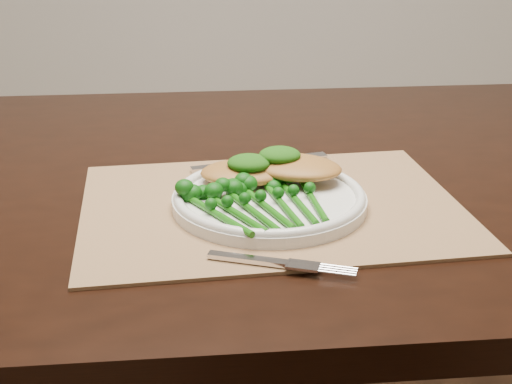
{
  "coord_description": "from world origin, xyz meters",
  "views": [
    {
      "loc": [
        0.06,
        -0.94,
        1.11
      ],
      "look_at": [
        0.06,
        -0.14,
        0.78
      ],
      "focal_mm": 50.0,
      "sensor_mm": 36.0,
      "label": 1
    }
  ],
  "objects_px": {
    "dinner_plate": "(269,198)",
    "chicken_fillet_left": "(247,172)",
    "dining_table": "(236,381)",
    "broccolini_bundle": "(268,208)",
    "placemat": "(271,206)"
  },
  "relations": [
    {
      "from": "placemat",
      "to": "chicken_fillet_left",
      "type": "relative_size",
      "value": 3.89
    },
    {
      "from": "dinner_plate",
      "to": "chicken_fillet_left",
      "type": "bearing_deg",
      "value": 119.77
    },
    {
      "from": "dining_table",
      "to": "chicken_fillet_left",
      "type": "bearing_deg",
      "value": -83.08
    },
    {
      "from": "dining_table",
      "to": "dinner_plate",
      "type": "distance_m",
      "value": 0.42
    },
    {
      "from": "placemat",
      "to": "chicken_fillet_left",
      "type": "distance_m",
      "value": 0.06
    },
    {
      "from": "dinner_plate",
      "to": "broccolini_bundle",
      "type": "distance_m",
      "value": 0.05
    },
    {
      "from": "dining_table",
      "to": "dinner_plate",
      "type": "relative_size",
      "value": 6.91
    },
    {
      "from": "dining_table",
      "to": "broccolini_bundle",
      "type": "bearing_deg",
      "value": -81.76
    },
    {
      "from": "dining_table",
      "to": "placemat",
      "type": "relative_size",
      "value": 3.55
    },
    {
      "from": "dinner_plate",
      "to": "chicken_fillet_left",
      "type": "height_order",
      "value": "chicken_fillet_left"
    },
    {
      "from": "chicken_fillet_left",
      "to": "dinner_plate",
      "type": "bearing_deg",
      "value": -66.53
    },
    {
      "from": "dining_table",
      "to": "chicken_fillet_left",
      "type": "xyz_separation_m",
      "value": [
        0.02,
        -0.09,
        0.4
      ]
    },
    {
      "from": "dinner_plate",
      "to": "broccolini_bundle",
      "type": "bearing_deg",
      "value": -93.26
    },
    {
      "from": "placemat",
      "to": "dining_table",
      "type": "bearing_deg",
      "value": 101.69
    },
    {
      "from": "broccolini_bundle",
      "to": "dinner_plate",
      "type": "bearing_deg",
      "value": 63.88
    }
  ]
}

